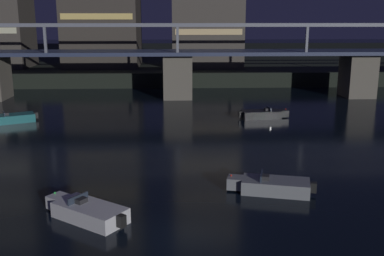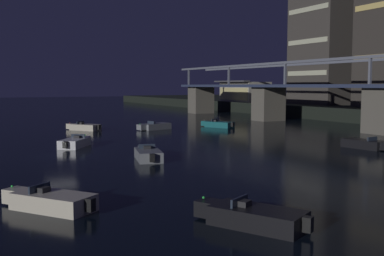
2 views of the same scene
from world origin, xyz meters
The scene contains 7 objects.
ground_plane centered at (0.00, 0.00, 0.00)m, with size 400.00×400.00×0.00m, color black.
far_riverbank centered at (0.00, 86.86, 1.10)m, with size 240.00×80.00×2.20m, color black.
river_bridge centered at (0.00, 38.85, 4.15)m, with size 99.93×6.40×9.38m.
speedboat_near_left centered at (-5.01, 2.42, 0.41)m, with size 4.70×3.97×1.16m.
speedboat_mid_left centered at (8.65, 26.06, 0.41)m, with size 5.23×2.27×1.16m.
speedboat_mid_right centered at (5.25, 5.68, 0.41)m, with size 5.20×2.71×1.16m.
speedboat_far_center centered at (-16.58, 25.07, 0.41)m, with size 4.98×3.32×1.16m.
Camera 1 is at (-0.50, -19.47, 10.09)m, focal length 42.63 mm.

